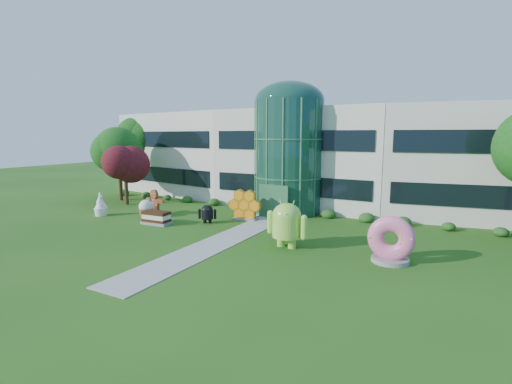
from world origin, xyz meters
The scene contains 14 objects.
ground centered at (0.00, 0.00, 0.00)m, with size 140.00×140.00×0.00m, color #215114.
building centered at (0.00, 18.00, 4.65)m, with size 46.00×15.00×9.30m, color beige, non-canonical shape.
atrium centered at (0.00, 12.00, 4.90)m, with size 6.00×6.00×9.80m, color #194738.
walkway centered at (0.00, 2.00, 0.02)m, with size 2.40×20.00×0.04m, color #9E9E93.
tree_red centered at (-15.50, 7.50, 3.00)m, with size 4.00×4.00×6.00m, color #3F0C14, non-canonical shape.
trees_backdrop centered at (0.00, 13.00, 4.20)m, with size 52.00×8.00×8.40m, color #154A12, non-canonical shape.
android_green centered at (4.22, 2.06, 1.63)m, with size 2.87×1.92×3.26m, color #9CDE47, non-canonical shape.
android_black centered at (-3.79, 4.87, 0.85)m, with size 1.50×1.01×1.71m, color black, non-canonical shape.
donut centered at (10.30, 2.28, 1.31)m, with size 2.52×1.21×2.62m, color pink, non-canonical shape.
gingerbread centered at (-9.73, 5.33, 1.11)m, with size 2.40×0.92×2.22m, color maroon, non-canonical shape.
ice_cream_sandwich centered at (-7.08, 2.73, 0.51)m, with size 2.29×1.15×1.02m, color black, non-canonical shape.
honeycomb centered at (-1.79, 7.29, 1.13)m, with size 2.88×1.03×2.26m, color orange, non-canonical shape.
froyo centered at (-13.47, 2.77, 1.02)m, with size 1.19×1.19×2.04m, color white, non-canonical shape.
cupcake centered at (-9.55, 4.12, 0.75)m, with size 1.25×1.25×1.50m, color white, non-canonical shape.
Camera 1 is at (13.10, -18.30, 6.86)m, focal length 26.00 mm.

